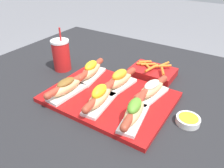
% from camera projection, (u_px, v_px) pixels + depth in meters
% --- Properties ---
extents(patio_table, '(1.40, 1.10, 0.72)m').
position_uv_depth(patio_table, '(115.00, 142.00, 1.14)').
color(patio_table, '#232326').
rests_on(patio_table, ground_plane).
extents(serving_tray, '(0.47, 0.34, 0.02)m').
position_uv_depth(serving_tray, '(109.00, 97.00, 0.85)').
color(serving_tray, '#B71414').
rests_on(serving_tray, patio_table).
extents(hot_dog_0, '(0.07, 0.21, 0.07)m').
position_uv_depth(hot_dog_0, '(66.00, 87.00, 0.83)').
color(hot_dog_0, white).
rests_on(hot_dog_0, serving_tray).
extents(hot_dog_1, '(0.08, 0.21, 0.08)m').
position_uv_depth(hot_dog_1, '(99.00, 97.00, 0.77)').
color(hot_dog_1, white).
rests_on(hot_dog_1, serving_tray).
extents(hot_dog_2, '(0.08, 0.21, 0.08)m').
position_uv_depth(hot_dog_2, '(134.00, 111.00, 0.70)').
color(hot_dog_2, white).
rests_on(hot_dog_2, serving_tray).
extents(hot_dog_3, '(0.08, 0.21, 0.08)m').
position_uv_depth(hot_dog_3, '(91.00, 70.00, 0.95)').
color(hot_dog_3, white).
rests_on(hot_dog_3, serving_tray).
extents(hot_dog_4, '(0.08, 0.21, 0.08)m').
position_uv_depth(hot_dog_4, '(119.00, 80.00, 0.87)').
color(hot_dog_4, white).
rests_on(hot_dog_4, serving_tray).
extents(hot_dog_5, '(0.09, 0.21, 0.07)m').
position_uv_depth(hot_dog_5, '(151.00, 89.00, 0.82)').
color(hot_dog_5, white).
rests_on(hot_dog_5, serving_tray).
extents(sauce_bowl, '(0.08, 0.08, 0.02)m').
position_uv_depth(sauce_bowl, '(188.00, 120.00, 0.73)').
color(sauce_bowl, silver).
rests_on(sauce_bowl, patio_table).
extents(drink_cup, '(0.08, 0.08, 0.21)m').
position_uv_depth(drink_cup, '(61.00, 55.00, 1.03)').
color(drink_cup, red).
rests_on(drink_cup, patio_table).
extents(fries_basket, '(0.20, 0.14, 0.06)m').
position_uv_depth(fries_basket, '(153.00, 72.00, 1.00)').
color(fries_basket, '#B21919').
rests_on(fries_basket, patio_table).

